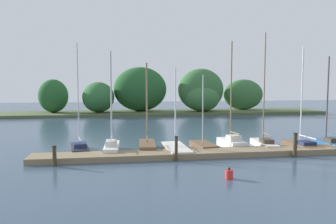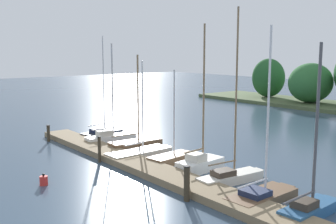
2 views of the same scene
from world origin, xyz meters
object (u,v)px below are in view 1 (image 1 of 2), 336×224
sailboat_6 (264,142)px  sailboat_2 (147,145)px  sailboat_0 (79,147)px  sailboat_3 (176,148)px  channel_buoy_0 (229,174)px  sailboat_1 (112,146)px  sailboat_4 (203,145)px  sailboat_5 (231,141)px  sailboat_8 (327,141)px  sailboat_7 (301,144)px  mooring_piling_0 (54,156)px  mooring_piling_1 (176,149)px  mooring_piling_2 (295,145)px

sailboat_6 → sailboat_2: bearing=93.0°
sailboat_0 → sailboat_3: 6.49m
channel_buoy_0 → sailboat_1: bearing=129.1°
sailboat_4 → channel_buoy_0: (-0.66, -7.29, -0.04)m
sailboat_5 → sailboat_8: (7.00, -0.85, -0.02)m
sailboat_6 → sailboat_8: (4.61, -0.61, 0.04)m
sailboat_0 → channel_buoy_0: sailboat_0 is taller
sailboat_4 → sailboat_6: bearing=-97.2°
sailboat_1 → sailboat_7: sailboat_7 is taller
sailboat_5 → channel_buoy_0: sailboat_5 is taller
mooring_piling_0 → sailboat_4: bearing=20.4°
mooring_piling_0 → sailboat_1: bearing=46.1°
sailboat_8 → sailboat_3: bearing=87.4°
mooring_piling_1 → channel_buoy_0: (1.86, -3.99, -0.53)m
sailboat_4 → mooring_piling_0: sailboat_4 is taller
sailboat_4 → sailboat_5: (2.15, 0.18, 0.19)m
sailboat_8 → channel_buoy_0: sailboat_8 is taller
sailboat_6 → mooring_piling_0: (-13.97, -3.44, 0.20)m
sailboat_1 → sailboat_8: (15.49, -0.37, -0.00)m
sailboat_3 → mooring_piling_1: (-0.43, -2.58, 0.50)m
mooring_piling_1 → sailboat_4: bearing=52.7°
mooring_piling_2 → channel_buoy_0: bearing=-145.4°
sailboat_0 → sailboat_7: bearing=-104.1°
sailboat_1 → sailboat_7: 13.39m
sailboat_5 → sailboat_1: bearing=86.8°
channel_buoy_0 → sailboat_6: bearing=54.3°
sailboat_1 → sailboat_6: (10.88, 0.23, -0.04)m
sailboat_6 → sailboat_8: size_ratio=1.25×
sailboat_2 → mooring_piling_2: sailboat_2 is taller
sailboat_7 → mooring_piling_2: 3.23m
sailboat_3 → sailboat_4: size_ratio=1.09×
sailboat_4 → sailboat_7: size_ratio=0.72×
sailboat_1 → mooring_piling_2: size_ratio=4.42×
sailboat_5 → sailboat_6: (2.39, -0.24, -0.06)m
sailboat_0 → sailboat_2: sailboat_0 is taller
sailboat_3 → mooring_piling_0: 7.85m
sailboat_1 → sailboat_8: size_ratio=1.03×
sailboat_6 → mooring_piling_0: size_ratio=7.06×
sailboat_1 → sailboat_0: bearing=77.5°
mooring_piling_2 → sailboat_2: bearing=158.3°
sailboat_0 → sailboat_1: 2.24m
sailboat_1 → sailboat_5: (8.49, 0.47, 0.02)m
sailboat_6 → mooring_piling_0: sailboat_6 is taller
sailboat_1 → sailboat_2: size_ratio=1.12×
mooring_piling_1 → channel_buoy_0: bearing=-65.0°
sailboat_0 → mooring_piling_0: size_ratio=6.25×
mooring_piling_1 → sailboat_1: bearing=141.8°
sailboat_8 → mooring_piling_2: 4.91m
sailboat_5 → mooring_piling_1: sailboat_5 is taller
sailboat_1 → sailboat_5: size_ratio=0.89×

